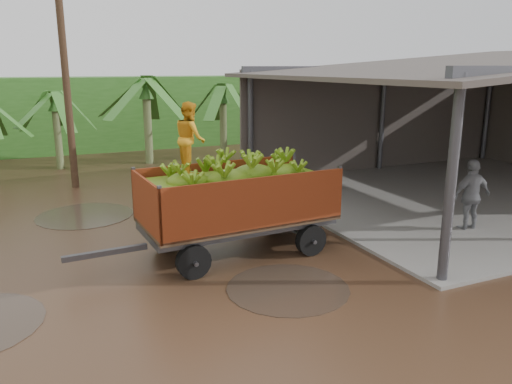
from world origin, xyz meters
The scene contains 7 objects.
ground centered at (0.00, 0.00, 0.00)m, with size 100.00×100.00×0.00m, color black.
packing_shed centered at (11.77, 1.77, 2.50)m, with size 12.78×10.80×4.76m.
hedge_north centered at (-2.00, 16.00, 1.80)m, with size 22.00×3.00×3.60m, color #2D661E.
banana_trailer centered at (2.25, -0.58, 1.27)m, with size 5.86×2.26×3.41m.
man_blue centered at (1.49, 1.77, 0.86)m, with size 0.62×0.41×1.71m, color #737ED2.
man_grey centered at (8.22, -1.57, 0.94)m, with size 1.10×0.46×1.87m, color gray.
utility_pole centered at (-0.56, 7.57, 3.85)m, with size 1.20×0.24×7.59m.
Camera 1 is at (-1.66, -10.46, 4.09)m, focal length 35.00 mm.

